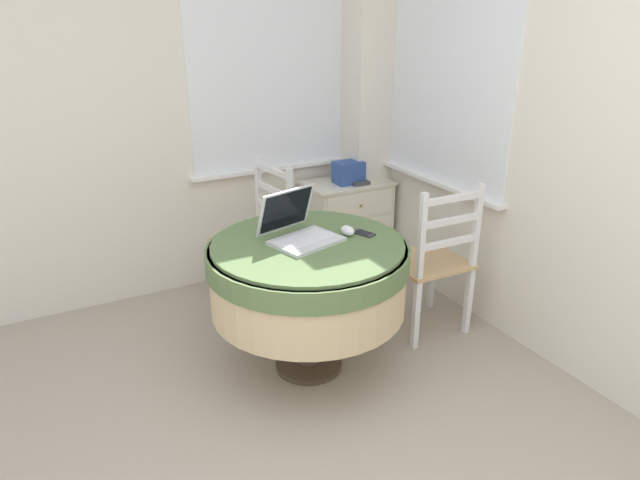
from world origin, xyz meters
The scene contains 10 objects.
corner_room_shell centered at (1.00, 1.63, 1.28)m, with size 4.08×4.48×2.55m.
round_dining_table centered at (0.63, 1.35, 0.56)m, with size 1.02×1.02×0.73m.
laptop centered at (0.61, 1.41, 0.78)m, with size 0.40×0.39×0.25m.
computer_mouse centered at (0.86, 1.35, 0.75)m, with size 0.06×0.09×0.05m.
cell_phone centered at (0.94, 1.32, 0.73)m, with size 0.09×0.13×0.01m.
dining_chair_near_back_window centered at (0.69, 2.17, 0.45)m, with size 0.46×0.48×0.93m.
dining_chair_near_right_window centered at (1.44, 1.36, 0.45)m, with size 0.44×0.42×0.93m.
corner_cabinet centered at (1.48, 2.40, 0.33)m, with size 0.62×0.40×0.65m.
storage_box centered at (1.47, 2.37, 0.73)m, with size 0.20×0.14×0.15m.
book_on_cabinet centered at (1.53, 2.36, 0.66)m, with size 0.13×0.21×0.02m.
Camera 1 is at (-0.55, -0.98, 1.81)m, focal length 32.00 mm.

